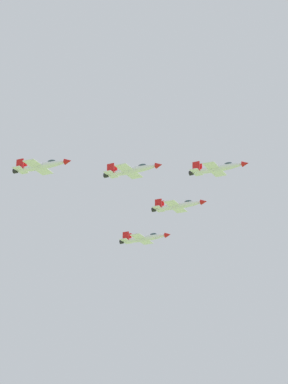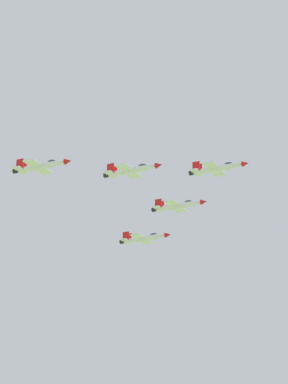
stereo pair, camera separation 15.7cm
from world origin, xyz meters
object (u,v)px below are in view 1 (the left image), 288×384
at_px(jet_right_wingman, 132,170).
at_px(jet_right_outer, 41,166).
at_px(jet_left_wingman, 178,206).
at_px(jet_lead, 217,168).
at_px(jet_left_outer, 144,238).

xyz_separation_m(jet_right_wingman, jet_right_outer, (-8.84, 20.87, -1.43)).
xyz_separation_m(jet_left_wingman, jet_right_outer, (-36.87, 29.65, -2.09)).
relative_size(jet_lead, jet_right_outer, 1.01).
xyz_separation_m(jet_lead, jet_right_wingman, (-8.85, 20.87, -3.06)).
height_order(jet_lead, jet_left_outer, jet_lead).
height_order(jet_right_wingman, jet_left_outer, jet_right_wingman).
bearing_deg(jet_left_outer, jet_right_wingman, -68.64).
height_order(jet_left_wingman, jet_left_outer, jet_left_wingman).
bearing_deg(jet_left_wingman, jet_left_outer, 138.83).
distance_m(jet_lead, jet_left_wingman, 22.80).
bearing_deg(jet_right_wingman, jet_right_outer, -138.74).
bearing_deg(jet_left_outer, jet_left_wingman, -40.42).
height_order(jet_lead, jet_left_wingman, jet_lead).
bearing_deg(jet_right_outer, jet_left_outer, 88.90).
relative_size(jet_lead, jet_right_wingman, 1.01).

